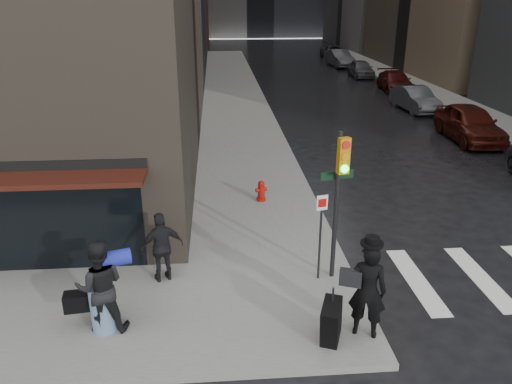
% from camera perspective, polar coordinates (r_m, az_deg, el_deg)
% --- Properties ---
extents(ground, '(140.00, 140.00, 0.00)m').
position_cam_1_polar(ground, '(11.14, 2.40, -13.51)').
color(ground, black).
rests_on(ground, ground).
extents(sidewalk_left, '(4.00, 50.00, 0.15)m').
position_cam_1_polar(sidewalk_left, '(36.60, -2.72, 11.68)').
color(sidewalk_left, slate).
rests_on(sidewalk_left, ground).
extents(sidewalk_right, '(3.00, 50.00, 0.15)m').
position_cam_1_polar(sidewalk_right, '(39.42, 17.72, 11.43)').
color(sidewalk_right, slate).
rests_on(sidewalk_right, ground).
extents(man_overcoat, '(1.44, 0.98, 2.18)m').
position_cam_1_polar(man_overcoat, '(9.91, 11.81, -11.50)').
color(man_overcoat, black).
rests_on(man_overcoat, ground).
extents(man_jeans, '(1.43, 0.86, 1.97)m').
position_cam_1_polar(man_jeans, '(10.30, -17.41, -10.26)').
color(man_jeans, black).
rests_on(man_jeans, ground).
extents(man_greycoat, '(1.08, 0.73, 1.70)m').
position_cam_1_polar(man_greycoat, '(11.73, -10.67, -6.21)').
color(man_greycoat, black).
rests_on(man_greycoat, ground).
extents(traffic_light, '(0.87, 0.50, 3.54)m').
position_cam_1_polar(traffic_light, '(11.15, 9.31, 0.48)').
color(traffic_light, black).
rests_on(traffic_light, ground).
extents(fire_hydrant, '(0.40, 0.30, 0.68)m').
position_cam_1_polar(fire_hydrant, '(16.16, 0.60, 0.04)').
color(fire_hydrant, '#980E09').
rests_on(fire_hydrant, ground).
extents(parked_car_1, '(2.18, 4.95, 1.66)m').
position_cam_1_polar(parked_car_1, '(25.47, 23.21, 7.26)').
color(parked_car_1, '#40120C').
rests_on(parked_car_1, ground).
extents(parked_car_2, '(1.78, 4.33, 1.39)m').
position_cam_1_polar(parked_car_2, '(31.15, 17.74, 10.10)').
color(parked_car_2, '#45454B').
rests_on(parked_car_2, ground).
extents(parked_car_3, '(2.23, 4.76, 1.34)m').
position_cam_1_polar(parked_car_3, '(37.44, 15.64, 12.08)').
color(parked_car_3, '#3B0C0B').
rests_on(parked_car_3, ground).
extents(parked_car_4, '(1.75, 4.09, 1.38)m').
position_cam_1_polar(parked_car_4, '(43.28, 11.91, 13.63)').
color(parked_car_4, '#525257').
rests_on(parked_car_4, ground).
extents(parked_car_5, '(2.08, 4.83, 1.55)m').
position_cam_1_polar(parked_car_5, '(49.35, 9.50, 14.84)').
color(parked_car_5, '#404045').
rests_on(parked_car_5, ground).
extents(parked_car_6, '(2.21, 4.77, 1.33)m').
position_cam_1_polar(parked_car_6, '(55.79, 8.87, 15.52)').
color(parked_car_6, '#424348').
rests_on(parked_car_6, ground).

